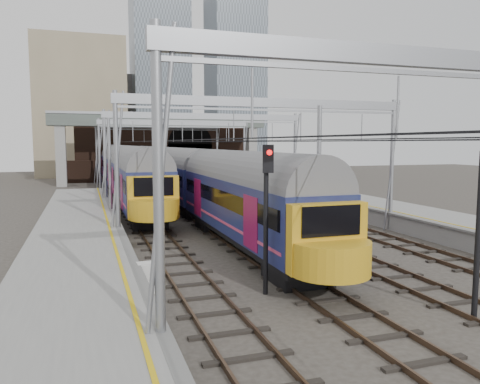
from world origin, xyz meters
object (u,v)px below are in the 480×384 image
object	(u,v)px
train_main	(165,171)
signal_near_left	(267,202)
relay_cabinet	(145,278)
train_second	(120,168)

from	to	relation	value
train_main	signal_near_left	size ratio (longest dim) A/B	12.70
train_main	signal_near_left	world-z (taller)	signal_near_left
train_main	relay_cabinet	bearing A→B (deg)	-100.63
train_main	relay_cabinet	size ratio (longest dim) A/B	59.98
signal_near_left	relay_cabinet	world-z (taller)	signal_near_left
train_second	signal_near_left	bearing A→B (deg)	-86.61
train_second	relay_cabinet	size ratio (longest dim) A/B	46.87
train_second	signal_near_left	size ratio (longest dim) A/B	9.92
train_second	signal_near_left	distance (m)	38.41
train_main	signal_near_left	distance (m)	32.45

